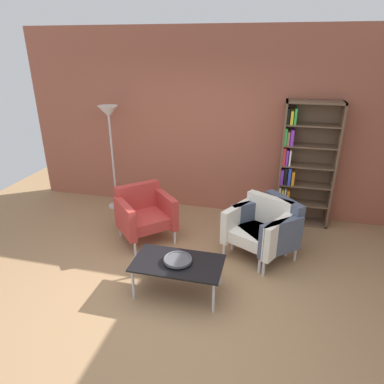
{
  "coord_description": "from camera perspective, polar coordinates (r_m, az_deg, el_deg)",
  "views": [
    {
      "loc": [
        0.94,
        -2.96,
        2.62
      ],
      "look_at": [
        0.01,
        0.84,
        0.95
      ],
      "focal_mm": 32.33,
      "sensor_mm": 36.0,
      "label": 1
    }
  ],
  "objects": [
    {
      "name": "bookshelf_tall",
      "position": [
        5.49,
        17.56,
        4.01
      ],
      "size": [
        0.8,
        0.3,
        1.9
      ],
      "color": "brown",
      "rests_on": "ground_plane"
    },
    {
      "name": "decorative_bowl",
      "position": [
        3.89,
        -2.37,
        -11.07
      ],
      "size": [
        0.32,
        0.32,
        0.05
      ],
      "color": "#4C4C51",
      "rests_on": "coffee_table_low"
    },
    {
      "name": "brick_back_panel",
      "position": [
        5.62,
        3.93,
        11.07
      ],
      "size": [
        6.4,
        0.12,
        2.9
      ],
      "primitive_type": "cube",
      "color": "#9E5642",
      "rests_on": "ground_plane"
    },
    {
      "name": "armchair_by_bookshelf",
      "position": [
        4.68,
        12.57,
        -5.6
      ],
      "size": [
        0.94,
        0.95,
        0.78
      ],
      "rotation": [
        0.0,
        0.0,
        -0.85
      ],
      "color": "#4C566B",
      "rests_on": "ground_plane"
    },
    {
      "name": "floor_lamp_torchiere",
      "position": [
        5.78,
        -13.46,
        10.83
      ],
      "size": [
        0.32,
        0.32,
        1.74
      ],
      "color": "silver",
      "rests_on": "ground_plane"
    },
    {
      "name": "coffee_table_low",
      "position": [
        3.93,
        -2.35,
        -11.88
      ],
      "size": [
        1.0,
        0.56,
        0.4
      ],
      "color": "black",
      "rests_on": "ground_plane"
    },
    {
      "name": "armchair_corner_red",
      "position": [
        4.63,
        11.05,
        -5.76
      ],
      "size": [
        0.93,
        0.9,
        0.78
      ],
      "rotation": [
        0.0,
        0.0,
        -0.48
      ],
      "color": "white",
      "rests_on": "ground_plane"
    },
    {
      "name": "armchair_spare_guest",
      "position": [
        4.98,
        -7.88,
        -3.41
      ],
      "size": [
        0.95,
        0.95,
        0.78
      ],
      "rotation": [
        0.0,
        0.0,
        0.77
      ],
      "color": "#B73833",
      "rests_on": "ground_plane"
    },
    {
      "name": "ground_plane",
      "position": [
        4.06,
        -3.08,
        -17.09
      ],
      "size": [
        8.32,
        8.32,
        0.0
      ],
      "primitive_type": "plane",
      "color": "#9E7751"
    }
  ]
}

